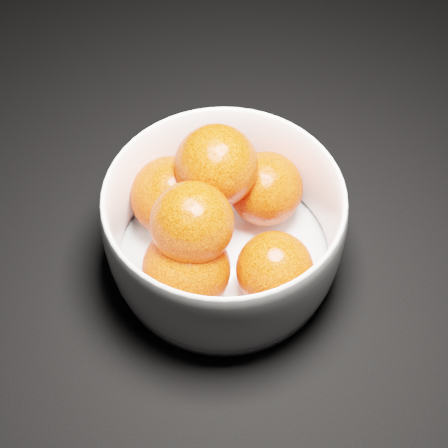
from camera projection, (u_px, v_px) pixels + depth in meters
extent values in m
cube|color=black|center=(367.00, 48.00, 0.76)|extent=(3.00, 3.00, 0.00)
cylinder|color=white|center=(224.00, 256.00, 0.57)|extent=(0.19, 0.19, 0.01)
sphere|color=red|center=(265.00, 189.00, 0.57)|extent=(0.07, 0.07, 0.07)
sphere|color=red|center=(171.00, 197.00, 0.56)|extent=(0.07, 0.07, 0.07)
sphere|color=red|center=(187.00, 269.00, 0.52)|extent=(0.07, 0.07, 0.07)
sphere|color=red|center=(275.00, 270.00, 0.52)|extent=(0.06, 0.06, 0.06)
sphere|color=red|center=(216.00, 166.00, 0.53)|extent=(0.07, 0.07, 0.07)
sphere|color=red|center=(192.00, 223.00, 0.49)|extent=(0.07, 0.07, 0.07)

